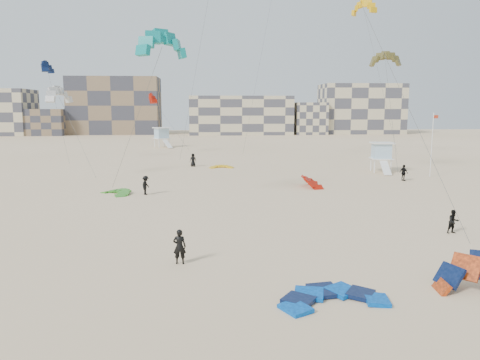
{
  "coord_description": "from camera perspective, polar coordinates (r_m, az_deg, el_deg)",
  "views": [
    {
      "loc": [
        -0.48,
        -20.55,
        8.16
      ],
      "look_at": [
        1.36,
        6.0,
        4.08
      ],
      "focal_mm": 35.0,
      "sensor_mm": 36.0,
      "label": 1
    }
  ],
  "objects": [
    {
      "name": "ground",
      "position": [
        22.12,
        -2.5,
        -12.95
      ],
      "size": [
        320.0,
        320.0,
        0.0
      ],
      "primitive_type": "plane",
      "color": "beige",
      "rests_on": "ground"
    },
    {
      "name": "kite_ground_blue",
      "position": [
        20.98,
        11.18,
        -14.35
      ],
      "size": [
        4.94,
        5.11,
        0.75
      ],
      "primitive_type": null,
      "rotation": [
        0.05,
        0.0,
        0.17
      ],
      "color": "blue",
      "rests_on": "ground"
    },
    {
      "name": "kite_ground_green",
      "position": [
        46.63,
        -14.83,
        -1.66
      ],
      "size": [
        4.77,
        4.73,
        1.34
      ],
      "primitive_type": null,
      "rotation": [
        0.18,
        0.0,
        -0.9
      ],
      "color": "#3D9326",
      "rests_on": "ground"
    },
    {
      "name": "kite_ground_red_far",
      "position": [
        49.78,
        8.82,
        -0.82
      ],
      "size": [
        3.9,
        3.75,
        3.49
      ],
      "primitive_type": null,
      "rotation": [
        0.65,
        0.0,
        1.53
      ],
      "color": "#B31605",
      "rests_on": "ground"
    },
    {
      "name": "kite_ground_yellow",
      "position": [
        65.0,
        -2.26,
        1.49
      ],
      "size": [
        3.06,
        3.24,
        0.98
      ],
      "primitive_type": null,
      "rotation": [
        0.13,
        0.0,
        -0.02
      ],
      "color": "#FEAB10",
      "rests_on": "ground"
    },
    {
      "name": "kitesurfer_main",
      "position": [
        25.14,
        -7.38,
        -8.05
      ],
      "size": [
        0.72,
        0.5,
        1.88
      ],
      "primitive_type": "imported",
      "rotation": [
        0.0,
        0.0,
        3.07
      ],
      "color": "black",
      "rests_on": "ground"
    },
    {
      "name": "kitesurfer_b",
      "position": [
        33.92,
        24.58,
        -4.64
      ],
      "size": [
        0.84,
        0.7,
        1.58
      ],
      "primitive_type": "imported",
      "rotation": [
        0.0,
        0.0,
        0.13
      ],
      "color": "black",
      "rests_on": "ground"
    },
    {
      "name": "kitesurfer_c",
      "position": [
        45.51,
        -11.42,
        -0.63
      ],
      "size": [
        0.98,
        1.32,
        1.82
      ],
      "primitive_type": "imported",
      "rotation": [
        0.0,
        0.0,
        1.28
      ],
      "color": "black",
      "rests_on": "ground"
    },
    {
      "name": "kitesurfer_d",
      "position": [
        56.36,
        19.33,
        0.84
      ],
      "size": [
        0.89,
        1.17,
        1.84
      ],
      "primitive_type": "imported",
      "rotation": [
        0.0,
        0.0,
        2.04
      ],
      "color": "black",
      "rests_on": "ground"
    },
    {
      "name": "kitesurfer_e",
      "position": [
        66.7,
        -5.75,
        2.45
      ],
      "size": [
        0.91,
        0.59,
        1.86
      ],
      "primitive_type": "imported",
      "rotation": [
        0.0,
        0.0,
        -0.0
      ],
      "color": "black",
      "rests_on": "ground"
    },
    {
      "name": "kitesurfer_f",
      "position": [
        82.06,
        17.2,
        3.23
      ],
      "size": [
        0.56,
        1.62,
        1.73
      ],
      "primitive_type": "imported",
      "rotation": [
        0.0,
        0.0,
        -1.6
      ],
      "color": "black",
      "rests_on": "ground"
    },
    {
      "name": "kite_fly_teal_a",
      "position": [
        40.04,
        -9.46,
        15.75
      ],
      "size": [
        8.03,
        6.31,
        13.62
      ],
      "rotation": [
        0.0,
        0.0,
        0.59
      ],
      "color": "#068791",
      "rests_on": "ground"
    },
    {
      "name": "kite_fly_grey",
      "position": [
        57.87,
        -21.22,
        9.51
      ],
      "size": [
        7.51,
        8.4,
        9.9
      ],
      "rotation": [
        0.0,
        0.0,
        1.15
      ],
      "color": "white",
      "rests_on": "ground"
    },
    {
      "name": "kite_fly_olive",
      "position": [
        61.99,
        17.29,
        13.74
      ],
      "size": [
        4.52,
        10.76,
        14.51
      ],
      "rotation": [
        0.0,
        0.0,
        -0.35
      ],
      "color": "brown",
      "rests_on": "ground"
    },
    {
      "name": "kite_fly_yellow",
      "position": [
        79.64,
        14.83,
        19.53
      ],
      "size": [
        8.17,
        5.6,
        23.69
      ],
      "rotation": [
        0.0,
        0.0,
        -0.9
      ],
      "color": "#FEAB10",
      "rests_on": "ground"
    },
    {
      "name": "kite_fly_navy",
      "position": [
        76.38,
        -22.44,
        12.5
      ],
      "size": [
        6.89,
        11.24,
        14.27
      ],
      "rotation": [
        0.0,
        0.0,
        1.6
      ],
      "color": "#0F1D47",
      "rests_on": "ground"
    },
    {
      "name": "kite_fly_red",
      "position": [
        85.91,
        -10.6,
        9.64
      ],
      "size": [
        8.72,
        7.35,
        10.17
      ],
      "rotation": [
        0.0,
        0.0,
        1.77
      ],
      "color": "#B31605",
      "rests_on": "ground"
    },
    {
      "name": "lifeguard_tower_near",
      "position": [
        63.18,
        16.84,
        2.66
      ],
      "size": [
        3.04,
        5.43,
        3.85
      ],
      "rotation": [
        0.0,
        0.0,
        -0.12
      ],
      "color": "white",
      "rests_on": "ground"
    },
    {
      "name": "lifeguard_tower_far",
      "position": [
        100.61,
        -9.53,
        5.13
      ],
      "size": [
        4.07,
        6.32,
        4.2
      ],
      "rotation": [
        0.0,
        0.0,
        0.53
      ],
      "color": "white",
      "rests_on": "ground"
    },
    {
      "name": "flagpole",
      "position": [
        60.43,
        22.36,
        4.15
      ],
      "size": [
        0.62,
        0.1,
        7.68
      ],
      "color": "white",
      "rests_on": "ground"
    },
    {
      "name": "condo_west_b",
      "position": [
        157.35,
        -14.94,
        8.73
      ],
      "size": [
        28.0,
        14.0,
        18.0
      ],
      "primitive_type": "cube",
      "color": "#7B644A",
      "rests_on": "ground"
    },
    {
      "name": "condo_mid",
      "position": [
        150.93,
        0.03,
        7.89
      ],
      "size": [
        32.0,
        16.0,
        12.0
      ],
      "primitive_type": "cube",
      "color": "beige",
      "rests_on": "ground"
    },
    {
      "name": "condo_east",
      "position": [
        160.68,
        14.52,
        8.38
      ],
      "size": [
        26.0,
        14.0,
        16.0
      ],
      "primitive_type": "cube",
      "color": "beige",
      "rests_on": "ground"
    },
    {
      "name": "condo_fill_left",
      "position": [
        156.64,
        -22.53,
        6.53
      ],
      "size": [
        12.0,
        10.0,
        8.0
      ],
      "primitive_type": "cube",
      "color": "#7B644A",
      "rests_on": "ground"
    },
    {
      "name": "condo_fill_right",
      "position": [
        152.09,
        8.45,
        7.43
      ],
      "size": [
        10.0,
        10.0,
        10.0
      ],
      "primitive_type": "cube",
      "color": "beige",
      "rests_on": "ground"
    }
  ]
}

